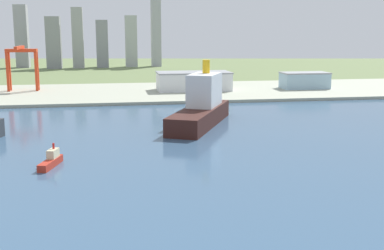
{
  "coord_description": "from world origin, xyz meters",
  "views": [
    {
      "loc": [
        -17.5,
        53.87,
        54.55
      ],
      "look_at": [
        10.36,
        216.4,
        23.14
      ],
      "focal_mm": 46.22,
      "sensor_mm": 36.0,
      "label": 1
    }
  ],
  "objects_px": {
    "cargo_ship": "(202,107)",
    "warehouse_annex": "(305,80)",
    "tugboat_small": "(51,160)",
    "port_crane_red": "(22,58)",
    "warehouse_main": "(194,81)"
  },
  "relations": [
    {
      "from": "tugboat_small",
      "to": "port_crane_red",
      "type": "bearing_deg",
      "value": 101.2
    },
    {
      "from": "cargo_ship",
      "to": "warehouse_annex",
      "type": "height_order",
      "value": "cargo_ship"
    },
    {
      "from": "cargo_ship",
      "to": "port_crane_red",
      "type": "xyz_separation_m",
      "value": [
        -127.92,
        170.8,
        20.34
      ]
    },
    {
      "from": "cargo_ship",
      "to": "warehouse_main",
      "type": "xyz_separation_m",
      "value": [
        21.51,
        150.78,
        -0.01
      ]
    },
    {
      "from": "warehouse_main",
      "to": "warehouse_annex",
      "type": "distance_m",
      "value": 103.53
    },
    {
      "from": "tugboat_small",
      "to": "port_crane_red",
      "type": "xyz_separation_m",
      "value": [
        -49.83,
        251.67,
        28.53
      ]
    },
    {
      "from": "tugboat_small",
      "to": "warehouse_annex",
      "type": "bearing_deg",
      "value": 48.36
    },
    {
      "from": "tugboat_small",
      "to": "warehouse_annex",
      "type": "height_order",
      "value": "warehouse_annex"
    },
    {
      "from": "warehouse_main",
      "to": "cargo_ship",
      "type": "bearing_deg",
      "value": -98.12
    },
    {
      "from": "cargo_ship",
      "to": "warehouse_annex",
      "type": "relative_size",
      "value": 1.86
    },
    {
      "from": "tugboat_small",
      "to": "cargo_ship",
      "type": "height_order",
      "value": "cargo_ship"
    },
    {
      "from": "cargo_ship",
      "to": "warehouse_annex",
      "type": "xyz_separation_m",
      "value": [
        124.99,
        147.52,
        -0.79
      ]
    },
    {
      "from": "warehouse_annex",
      "to": "tugboat_small",
      "type": "bearing_deg",
      "value": -131.64
    },
    {
      "from": "tugboat_small",
      "to": "warehouse_main",
      "type": "relative_size",
      "value": 0.29
    },
    {
      "from": "tugboat_small",
      "to": "cargo_ship",
      "type": "relative_size",
      "value": 0.24
    }
  ]
}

